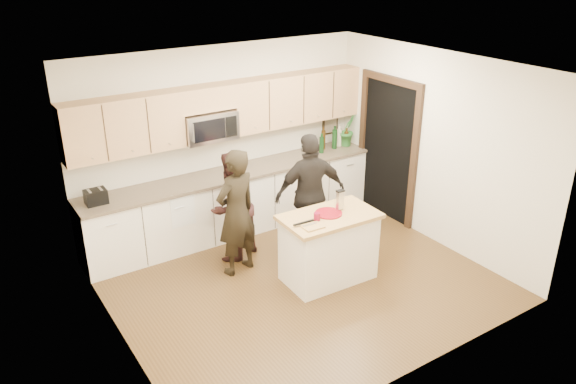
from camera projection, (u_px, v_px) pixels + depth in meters
floor at (299, 280)px, 7.17m from camera, size 4.50×4.50×0.00m
room_shell at (301, 153)px, 6.48m from camera, size 4.52×4.02×2.71m
back_cabinetry at (235, 201)px, 8.27m from camera, size 4.50×0.66×0.94m
upper_cabinetry at (229, 108)px, 7.85m from camera, size 4.50×0.33×0.75m
microwave at (208, 126)px, 7.73m from camera, size 0.76×0.41×0.40m
doorway at (388, 145)px, 8.52m from camera, size 0.06×1.25×2.20m
framed_picture at (330, 123)px, 9.16m from camera, size 0.30×0.03×0.38m
dish_towel at (178, 200)px, 7.52m from camera, size 0.34×0.60×0.48m
island at (329, 247)px, 7.05m from camera, size 1.23×0.74×0.90m
red_plate at (329, 213)px, 6.90m from camera, size 0.34×0.34×0.02m
box_grater at (340, 199)px, 6.95m from camera, size 0.10×0.07×0.25m
drink_glass at (317, 217)px, 6.72m from camera, size 0.08×0.08×0.10m
cutting_board at (313, 227)px, 6.56m from camera, size 0.24×0.19×0.02m
tongs at (304, 223)px, 6.62m from camera, size 0.28×0.04×0.02m
knife at (310, 225)px, 6.58m from camera, size 0.19×0.03×0.01m
toaster at (96, 197)px, 7.04m from camera, size 0.27×0.20×0.19m
bottle_cluster at (333, 138)px, 8.95m from camera, size 0.59×0.20×0.37m
orchid at (347, 130)px, 9.06m from camera, size 0.34×0.30×0.52m
woman_left at (236, 213)px, 7.07m from camera, size 0.69×0.53×1.68m
woman_center at (232, 206)px, 7.44m from camera, size 0.90×0.81×1.52m
woman_right at (311, 194)px, 7.60m from camera, size 1.06×0.64×1.69m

